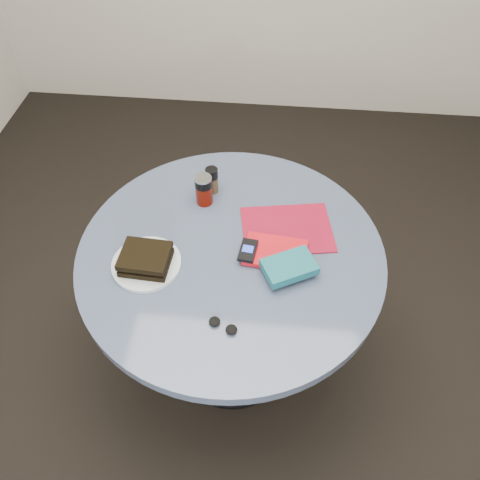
# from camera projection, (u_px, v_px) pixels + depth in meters

# --- Properties ---
(ground) EXTENTS (4.00, 4.00, 0.00)m
(ground) POSITION_uv_depth(u_px,v_px,m) (233.00, 356.00, 2.09)
(ground) COLOR black
(ground) RESTS_ON ground
(table) EXTENTS (1.00, 1.00, 0.75)m
(table) POSITION_uv_depth(u_px,v_px,m) (232.00, 279.00, 1.64)
(table) COLOR black
(table) RESTS_ON ground
(plate) EXTENTS (0.25, 0.25, 0.01)m
(plate) POSITION_uv_depth(u_px,v_px,m) (147.00, 264.00, 1.47)
(plate) COLOR silver
(plate) RESTS_ON table
(sandwich) EXTENTS (0.15, 0.13, 0.05)m
(sandwich) POSITION_uv_depth(u_px,v_px,m) (145.00, 259.00, 1.44)
(sandwich) COLOR black
(sandwich) RESTS_ON plate
(soda_can) EXTENTS (0.06, 0.06, 0.11)m
(soda_can) POSITION_uv_depth(u_px,v_px,m) (204.00, 190.00, 1.62)
(soda_can) COLOR #600F04
(soda_can) RESTS_ON table
(pepper_grinder) EXTENTS (0.06, 0.06, 0.10)m
(pepper_grinder) POSITION_uv_depth(u_px,v_px,m) (212.00, 180.00, 1.66)
(pepper_grinder) COLOR #42321C
(pepper_grinder) RESTS_ON table
(magazine) EXTENTS (0.33, 0.27, 0.01)m
(magazine) POSITION_uv_depth(u_px,v_px,m) (287.00, 229.00, 1.57)
(magazine) COLOR maroon
(magazine) RESTS_ON table
(red_book) EXTENTS (0.21, 0.15, 0.02)m
(red_book) POSITION_uv_depth(u_px,v_px,m) (275.00, 252.00, 1.49)
(red_book) COLOR red
(red_book) RESTS_ON magazine
(novel) EXTENTS (0.19, 0.16, 0.03)m
(novel) POSITION_uv_depth(u_px,v_px,m) (289.00, 267.00, 1.43)
(novel) COLOR #155965
(novel) RESTS_ON red_book
(mp3_player) EXTENTS (0.06, 0.09, 0.02)m
(mp3_player) POSITION_uv_depth(u_px,v_px,m) (248.00, 250.00, 1.48)
(mp3_player) COLOR black
(mp3_player) RESTS_ON red_book
(headphones) EXTENTS (0.09, 0.07, 0.02)m
(headphones) POSITION_uv_depth(u_px,v_px,m) (223.00, 326.00, 1.32)
(headphones) COLOR black
(headphones) RESTS_ON table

